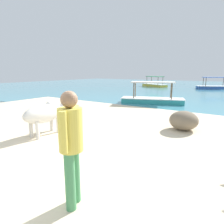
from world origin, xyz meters
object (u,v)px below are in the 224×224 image
at_px(cow, 45,113).
at_px(boat_blue, 214,86).
at_px(boat_teal, 152,99).
at_px(boat_yellow, 154,84).
at_px(person_standing, 71,141).

height_order(cow, boat_blue, boat_blue).
xyz_separation_m(boat_teal, boat_blue, (1.90, 13.21, 0.00)).
relative_size(boat_yellow, boat_blue, 1.00).
bearing_deg(boat_yellow, cow, 130.90).
bearing_deg(cow, person_standing, -124.58).
xyz_separation_m(cow, boat_teal, (0.34, 7.42, -0.39)).
bearing_deg(boat_blue, boat_yellow, 155.65).
relative_size(boat_yellow, boat_teal, 0.98).
height_order(boat_yellow, boat_teal, same).
xyz_separation_m(cow, boat_yellow, (-4.53, 20.12, -0.39)).
bearing_deg(person_standing, boat_teal, -97.57).
distance_m(person_standing, boat_teal, 9.64).
height_order(cow, boat_teal, boat_teal).
distance_m(boat_teal, boat_blue, 13.34).
distance_m(cow, person_standing, 3.48).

